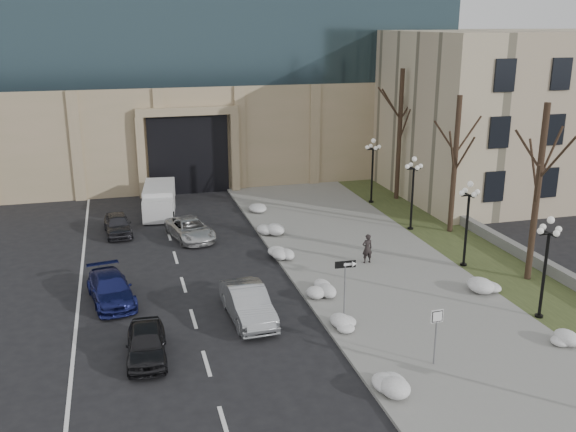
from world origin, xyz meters
name	(u,v)px	position (x,y,z in m)	size (l,w,h in m)	color
ground	(432,428)	(0.00, 0.00, 0.00)	(160.00, 160.00, 0.00)	black
sidewalk	(369,265)	(3.50, 14.00, 0.06)	(9.00, 40.00, 0.12)	gray
curb	(289,273)	(-1.00, 14.00, 0.07)	(0.30, 40.00, 0.14)	gray
grass_strip	(477,254)	(10.00, 14.00, 0.05)	(4.00, 40.00, 0.10)	#374221
stone_wall	(489,235)	(12.00, 16.00, 0.35)	(0.50, 30.00, 0.70)	slate
classical_building	(524,109)	(22.00, 27.98, 6.00)	(22.00, 18.12, 12.00)	#C5B794
car_a	(146,343)	(-8.68, 7.01, 0.64)	(1.52, 3.78, 1.29)	black
car_b	(248,304)	(-4.16, 9.35, 0.76)	(1.60, 4.59, 1.51)	#9DA0A4
car_c	(111,289)	(-9.98, 12.86, 0.64)	(1.81, 4.45, 1.29)	navy
car_d	(190,229)	(-5.29, 21.03, 0.62)	(2.06, 4.47, 1.24)	silver
car_e	(118,224)	(-9.50, 23.06, 0.64)	(1.52, 3.78, 1.29)	#2F2F34
pedestrian	(367,248)	(3.41, 14.19, 0.93)	(0.59, 0.39, 1.63)	black
box_truck	(159,200)	(-6.66, 27.13, 0.89)	(2.64, 5.97, 1.84)	silver
one_way_sign	(349,271)	(0.20, 8.49, 2.19)	(0.99, 0.27, 2.65)	slate
keep_sign	(436,325)	(1.85, 3.49, 1.74)	(0.51, 0.08, 2.37)	slate
snow_clump_b	(386,387)	(-0.68, 2.23, 0.30)	(1.10, 1.60, 0.36)	white
snow_clump_c	(342,326)	(-0.56, 7.09, 0.30)	(1.10, 1.60, 0.36)	white
snow_clump_d	(318,290)	(-0.36, 10.99, 0.30)	(1.10, 1.60, 0.36)	white
snow_clump_e	(280,253)	(-0.87, 16.35, 0.30)	(1.10, 1.60, 0.36)	white
snow_clump_f	(270,231)	(-0.50, 20.35, 0.30)	(1.10, 1.60, 0.36)	white
snow_clump_g	(254,209)	(-0.36, 25.43, 0.30)	(1.10, 1.60, 0.36)	white
snow_clump_h	(560,341)	(7.49, 3.53, 0.30)	(1.10, 1.60, 0.36)	white
snow_clump_i	(481,285)	(7.51, 9.44, 0.30)	(1.10, 1.60, 0.36)	white
lamppost_a	(547,254)	(8.30, 6.00, 3.07)	(1.18, 1.18, 4.76)	black
lamppost_b	(468,212)	(8.30, 12.50, 3.07)	(1.18, 1.18, 4.76)	black
lamppost_c	(413,183)	(8.30, 19.00, 3.07)	(1.18, 1.18, 4.76)	black
lamppost_d	(373,162)	(8.30, 25.50, 3.07)	(1.18, 1.18, 4.76)	black
tree_near	(540,169)	(10.50, 10.00, 5.83)	(3.20, 3.20, 9.00)	black
tree_mid	(456,146)	(10.50, 18.00, 5.50)	(3.20, 3.20, 8.50)	black
tree_far	(400,116)	(10.50, 26.00, 6.15)	(3.20, 3.20, 9.50)	black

